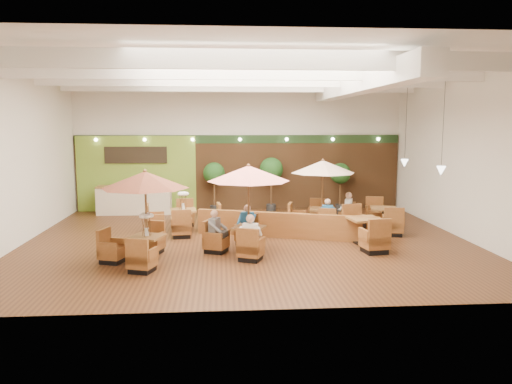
{
  "coord_description": "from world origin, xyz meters",
  "views": [
    {
      "loc": [
        -0.88,
        -15.55,
        3.7
      ],
      "look_at": [
        0.3,
        0.5,
        1.5
      ],
      "focal_mm": 35.0,
      "sensor_mm": 36.0,
      "label": 1
    }
  ],
  "objects": [
    {
      "name": "diner_3",
      "position": [
        2.77,
        0.89,
        0.74
      ],
      "size": [
        0.39,
        0.35,
        0.74
      ],
      "rotation": [
        0.0,
        0.0,
        -0.22
      ],
      "color": "#24639C",
      "rests_on": "ground"
    },
    {
      "name": "topiary_1",
      "position": [
        1.3,
        5.3,
        1.71
      ],
      "size": [
        0.99,
        0.99,
        2.3
      ],
      "color": "black",
      "rests_on": "ground"
    },
    {
      "name": "topiary_2",
      "position": [
        4.26,
        5.3,
        1.53
      ],
      "size": [
        0.88,
        0.88,
        2.05
      ],
      "color": "black",
      "rests_on": "ground"
    },
    {
      "name": "table_1",
      "position": [
        -0.12,
        -1.39,
        1.86
      ],
      "size": [
        2.54,
        2.69,
        2.58
      ],
      "rotation": [
        0.0,
        0.0,
        -0.4
      ],
      "color": "brown",
      "rests_on": "ground"
    },
    {
      "name": "diner_1",
      "position": [
        -0.05,
        -0.45,
        0.75
      ],
      "size": [
        0.43,
        0.39,
        0.77
      ],
      "rotation": [
        0.0,
        0.0,
        2.78
      ],
      "color": "#24639C",
      "rests_on": "ground"
    },
    {
      "name": "diner_4",
      "position": [
        3.67,
        1.79,
        0.77
      ],
      "size": [
        0.42,
        0.46,
        0.83
      ],
      "rotation": [
        0.0,
        0.0,
        1.22
      ],
      "color": "white",
      "rests_on": "ground"
    },
    {
      "name": "table_0",
      "position": [
        -2.9,
        -2.28,
        1.8
      ],
      "size": [
        2.46,
        2.6,
        2.52
      ],
      "rotation": [
        0.0,
        0.0,
        -0.32
      ],
      "color": "brown",
      "rests_on": "ground"
    },
    {
      "name": "table_2",
      "position": [
        2.77,
        1.79,
        1.7
      ],
      "size": [
        2.54,
        2.54,
        2.48
      ],
      "rotation": [
        0.0,
        0.0,
        -0.28
      ],
      "color": "brown",
      "rests_on": "ground"
    },
    {
      "name": "table_4",
      "position": [
        3.57,
        -0.73,
        0.4
      ],
      "size": [
        1.08,
        2.89,
        1.05
      ],
      "rotation": [
        0.0,
        0.0,
        0.17
      ],
      "color": "brown",
      "rests_on": "ground"
    },
    {
      "name": "topiary_0",
      "position": [
        -1.11,
        5.3,
        1.57
      ],
      "size": [
        0.91,
        0.91,
        2.11
      ],
      "color": "black",
      "rests_on": "ground"
    },
    {
      "name": "room",
      "position": [
        0.25,
        1.22,
        3.63
      ],
      "size": [
        14.04,
        14.0,
        5.52
      ],
      "color": "#381E0F",
      "rests_on": "ground"
    },
    {
      "name": "service_counter",
      "position": [
        -4.4,
        5.1,
        0.58
      ],
      "size": [
        3.0,
        0.75,
        1.18
      ],
      "color": "beige",
      "rests_on": "ground"
    },
    {
      "name": "diner_0",
      "position": [
        -0.05,
        -2.33,
        0.77
      ],
      "size": [
        0.44,
        0.39,
        0.83
      ],
      "rotation": [
        0.0,
        0.0,
        -0.24
      ],
      "color": "white",
      "rests_on": "ground"
    },
    {
      "name": "table_3",
      "position": [
        -2.15,
        1.59,
        0.43
      ],
      "size": [
        2.63,
        2.63,
        1.54
      ],
      "rotation": [
        0.0,
        0.0,
        0.11
      ],
      "color": "brown",
      "rests_on": "ground"
    },
    {
      "name": "table_5",
      "position": [
        4.88,
        1.38,
        0.38
      ],
      "size": [
        1.07,
        2.76,
        0.99
      ],
      "rotation": [
        0.0,
        0.0,
        -0.24
      ],
      "color": "brown",
      "rests_on": "ground"
    },
    {
      "name": "booth_divider",
      "position": [
        1.24,
        0.3,
        0.42
      ],
      "size": [
        5.75,
        2.09,
        0.83
      ],
      "primitive_type": "cube",
      "rotation": [
        0.0,
        0.0,
        -0.33
      ],
      "color": "brown",
      "rests_on": "ground"
    },
    {
      "name": "diner_2",
      "position": [
        -1.0,
        -1.39,
        0.75
      ],
      "size": [
        0.41,
        0.44,
        0.79
      ],
      "rotation": [
        0.0,
        0.0,
        4.31
      ],
      "color": "slate",
      "rests_on": "ground"
    }
  ]
}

